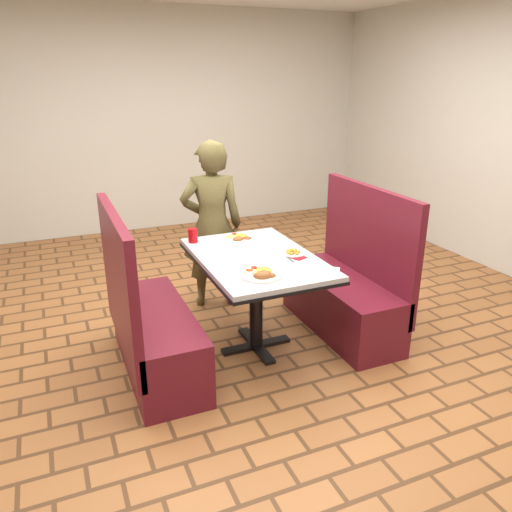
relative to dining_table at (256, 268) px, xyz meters
name	(u,v)px	position (x,y,z in m)	size (l,w,h in m)	color
room	(256,86)	(0.00, 0.00, 1.26)	(7.00, 7.04, 2.82)	#9A5F32
dining_table	(256,268)	(0.00, 0.00, 0.00)	(0.81, 1.21, 0.75)	#B2B4B7
booth_bench_left	(150,329)	(-0.80, 0.00, -0.32)	(0.47, 1.20, 1.17)	maroon
booth_bench_right	(347,291)	(0.80, 0.00, -0.32)	(0.47, 1.20, 1.17)	maroon
diner_person	(212,225)	(-0.04, 0.89, 0.09)	(0.54, 0.35, 1.48)	brown
near_dinner_plate	(261,272)	(-0.12, -0.36, 0.13)	(0.28, 0.28, 0.09)	white
far_dinner_plate	(239,237)	(0.03, 0.40, 0.12)	(0.25, 0.25, 0.06)	white
plantain_plate	(293,253)	(0.27, -0.07, 0.11)	(0.17, 0.17, 0.03)	white
maroon_napkin	(298,257)	(0.26, -0.15, 0.10)	(0.10, 0.10, 0.00)	maroon
spoon_utensil	(289,259)	(0.19, -0.16, 0.10)	(0.01, 0.14, 0.00)	silver
red_tumbler	(193,235)	(-0.33, 0.48, 0.15)	(0.07, 0.07, 0.11)	#B10B12
paper_napkin	(325,271)	(0.30, -0.46, 0.10)	(0.19, 0.14, 0.01)	white
knife_utensil	(267,272)	(-0.06, -0.33, 0.11)	(0.01, 0.17, 0.00)	silver
fork_utensil	(269,276)	(-0.08, -0.40, 0.11)	(0.01, 0.14, 0.00)	silver
lettuce_shreds	(258,253)	(0.04, 0.06, 0.10)	(0.28, 0.32, 0.00)	#8ECF53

